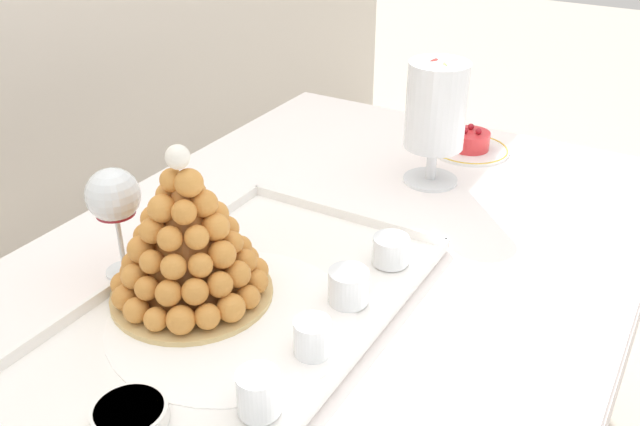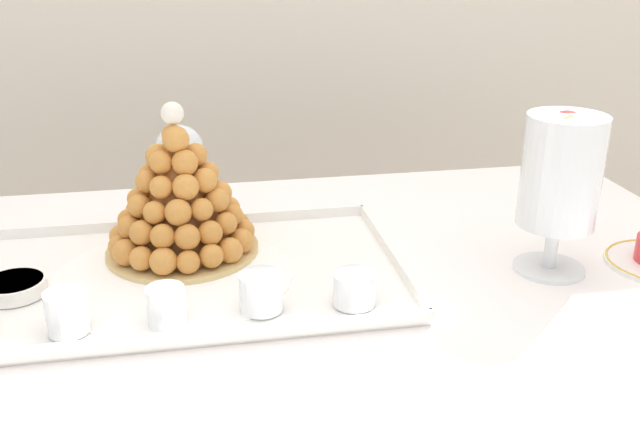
{
  "view_description": "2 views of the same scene",
  "coord_description": "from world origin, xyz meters",
  "px_view_note": "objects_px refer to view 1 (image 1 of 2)",
  "views": [
    {
      "loc": [
        -0.82,
        -0.48,
        1.41
      ],
      "look_at": [
        -0.1,
        -0.05,
        0.94
      ],
      "focal_mm": 39.11,
      "sensor_mm": 36.0,
      "label": 1
    },
    {
      "loc": [
        -0.15,
        -0.92,
        1.27
      ],
      "look_at": [
        0.02,
        0.05,
        0.88
      ],
      "focal_mm": 39.18,
      "sensor_mm": 36.0,
      "label": 2
    }
  ],
  "objects_px": {
    "creme_brulee_ramekin": "(130,414)",
    "serving_tray": "(232,319)",
    "dessert_cup_mid_left": "(259,394)",
    "dessert_cup_centre": "(312,338)",
    "macaron_goblet": "(436,107)",
    "wine_glass": "(114,199)",
    "dessert_cup_mid_right": "(348,288)",
    "croquembouche": "(187,243)",
    "dessert_cup_right": "(391,251)",
    "fruit_tart_plate": "(470,145)"
  },
  "relations": [
    {
      "from": "dessert_cup_centre",
      "to": "dessert_cup_mid_right",
      "type": "relative_size",
      "value": 0.86
    },
    {
      "from": "croquembouche",
      "to": "dessert_cup_right",
      "type": "height_order",
      "value": "croquembouche"
    },
    {
      "from": "creme_brulee_ramekin",
      "to": "macaron_goblet",
      "type": "bearing_deg",
      "value": -3.7
    },
    {
      "from": "dessert_cup_centre",
      "to": "creme_brulee_ramekin",
      "type": "bearing_deg",
      "value": 150.57
    },
    {
      "from": "dessert_cup_mid_left",
      "to": "wine_glass",
      "type": "relative_size",
      "value": 0.31
    },
    {
      "from": "dessert_cup_mid_left",
      "to": "macaron_goblet",
      "type": "relative_size",
      "value": 0.22
    },
    {
      "from": "dessert_cup_right",
      "to": "creme_brulee_ramekin",
      "type": "relative_size",
      "value": 0.64
    },
    {
      "from": "creme_brulee_ramekin",
      "to": "dessert_cup_mid_left",
      "type": "bearing_deg",
      "value": -52.86
    },
    {
      "from": "dessert_cup_mid_left",
      "to": "fruit_tart_plate",
      "type": "height_order",
      "value": "dessert_cup_mid_left"
    },
    {
      "from": "croquembouche",
      "to": "dessert_cup_mid_right",
      "type": "distance_m",
      "value": 0.24
    },
    {
      "from": "macaron_goblet",
      "to": "dessert_cup_mid_left",
      "type": "bearing_deg",
      "value": -174.32
    },
    {
      "from": "dessert_cup_mid_right",
      "to": "fruit_tart_plate",
      "type": "bearing_deg",
      "value": 3.6
    },
    {
      "from": "dessert_cup_mid_left",
      "to": "dessert_cup_right",
      "type": "xyz_separation_m",
      "value": [
        0.37,
        0.01,
        -0.0
      ]
    },
    {
      "from": "fruit_tart_plate",
      "to": "serving_tray",
      "type": "bearing_deg",
      "value": 173.63
    },
    {
      "from": "dessert_cup_centre",
      "to": "fruit_tart_plate",
      "type": "bearing_deg",
      "value": 4.05
    },
    {
      "from": "dessert_cup_mid_left",
      "to": "dessert_cup_centre",
      "type": "bearing_deg",
      "value": -0.16
    },
    {
      "from": "dessert_cup_centre",
      "to": "macaron_goblet",
      "type": "distance_m",
      "value": 0.59
    },
    {
      "from": "creme_brulee_ramekin",
      "to": "croquembouche",
      "type": "bearing_deg",
      "value": 23.12
    },
    {
      "from": "creme_brulee_ramekin",
      "to": "dessert_cup_right",
      "type": "bearing_deg",
      "value": -13.9
    },
    {
      "from": "dessert_cup_mid_right",
      "to": "dessert_cup_right",
      "type": "xyz_separation_m",
      "value": [
        0.13,
        -0.01,
        -0.0
      ]
    },
    {
      "from": "serving_tray",
      "to": "wine_glass",
      "type": "height_order",
      "value": "wine_glass"
    },
    {
      "from": "dessert_cup_mid_left",
      "to": "serving_tray",
      "type": "bearing_deg",
      "value": 46.79
    },
    {
      "from": "dessert_cup_mid_left",
      "to": "fruit_tart_plate",
      "type": "xyz_separation_m",
      "value": [
        0.88,
        0.05,
        -0.02
      ]
    },
    {
      "from": "macaron_goblet",
      "to": "dessert_cup_mid_right",
      "type": "bearing_deg",
      "value": -172.93
    },
    {
      "from": "dessert_cup_centre",
      "to": "wine_glass",
      "type": "height_order",
      "value": "wine_glass"
    },
    {
      "from": "macaron_goblet",
      "to": "fruit_tart_plate",
      "type": "height_order",
      "value": "macaron_goblet"
    },
    {
      "from": "serving_tray",
      "to": "fruit_tart_plate",
      "type": "height_order",
      "value": "fruit_tart_plate"
    },
    {
      "from": "creme_brulee_ramekin",
      "to": "macaron_goblet",
      "type": "relative_size",
      "value": 0.36
    },
    {
      "from": "dessert_cup_centre",
      "to": "dessert_cup_right",
      "type": "xyz_separation_m",
      "value": [
        0.25,
        0.01,
        -0.0
      ]
    },
    {
      "from": "dessert_cup_centre",
      "to": "creme_brulee_ramekin",
      "type": "distance_m",
      "value": 0.25
    },
    {
      "from": "macaron_goblet",
      "to": "creme_brulee_ramekin",
      "type": "bearing_deg",
      "value": 176.3
    },
    {
      "from": "dessert_cup_centre",
      "to": "wine_glass",
      "type": "relative_size",
      "value": 0.28
    },
    {
      "from": "creme_brulee_ramekin",
      "to": "serving_tray",
      "type": "bearing_deg",
      "value": 4.32
    },
    {
      "from": "dessert_cup_mid_left",
      "to": "dessert_cup_centre",
      "type": "distance_m",
      "value": 0.12
    },
    {
      "from": "dessert_cup_mid_left",
      "to": "wine_glass",
      "type": "bearing_deg",
      "value": 68.0
    },
    {
      "from": "dessert_cup_right",
      "to": "fruit_tart_plate",
      "type": "xyz_separation_m",
      "value": [
        0.5,
        0.05,
        -0.01
      ]
    },
    {
      "from": "dessert_cup_mid_right",
      "to": "serving_tray",
      "type": "bearing_deg",
      "value": 134.01
    },
    {
      "from": "serving_tray",
      "to": "macaron_goblet",
      "type": "height_order",
      "value": "macaron_goblet"
    },
    {
      "from": "dessert_cup_mid_right",
      "to": "creme_brulee_ramekin",
      "type": "height_order",
      "value": "dessert_cup_mid_right"
    },
    {
      "from": "croquembouche",
      "to": "creme_brulee_ramekin",
      "type": "bearing_deg",
      "value": -156.88
    },
    {
      "from": "dessert_cup_mid_left",
      "to": "dessert_cup_centre",
      "type": "relative_size",
      "value": 1.1
    },
    {
      "from": "dessert_cup_centre",
      "to": "macaron_goblet",
      "type": "bearing_deg",
      "value": 6.91
    },
    {
      "from": "creme_brulee_ramekin",
      "to": "macaron_goblet",
      "type": "height_order",
      "value": "macaron_goblet"
    },
    {
      "from": "creme_brulee_ramekin",
      "to": "dessert_cup_mid_right",
      "type": "bearing_deg",
      "value": -17.48
    },
    {
      "from": "fruit_tart_plate",
      "to": "macaron_goblet",
      "type": "bearing_deg",
      "value": 174.94
    },
    {
      "from": "dessert_cup_centre",
      "to": "wine_glass",
      "type": "bearing_deg",
      "value": 86.32
    },
    {
      "from": "dessert_cup_right",
      "to": "dessert_cup_mid_left",
      "type": "bearing_deg",
      "value": -179.21
    },
    {
      "from": "creme_brulee_ramekin",
      "to": "fruit_tart_plate",
      "type": "height_order",
      "value": "fruit_tart_plate"
    },
    {
      "from": "croquembouche",
      "to": "fruit_tart_plate",
      "type": "bearing_deg",
      "value": -12.82
    },
    {
      "from": "croquembouche",
      "to": "macaron_goblet",
      "type": "distance_m",
      "value": 0.58
    }
  ]
}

